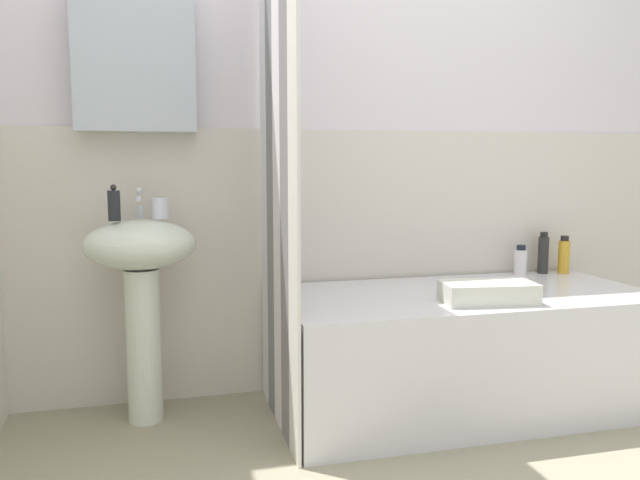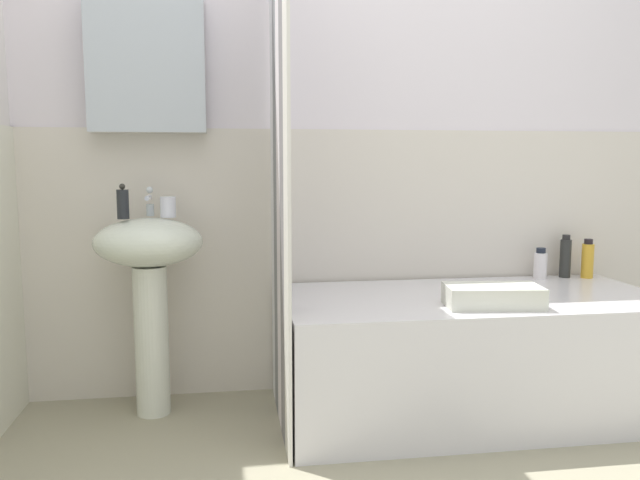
% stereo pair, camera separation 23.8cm
% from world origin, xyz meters
% --- Properties ---
extents(wall_back_tiled, '(3.60, 0.18, 2.40)m').
position_xyz_m(wall_back_tiled, '(-0.06, 1.26, 1.14)').
color(wall_back_tiled, silver).
rests_on(wall_back_tiled, ground_plane).
extents(sink, '(0.44, 0.34, 0.83)m').
position_xyz_m(sink, '(-0.98, 1.03, 0.61)').
color(sink, silver).
rests_on(sink, ground_plane).
extents(faucet, '(0.03, 0.12, 0.12)m').
position_xyz_m(faucet, '(-0.98, 1.11, 0.89)').
color(faucet, silver).
rests_on(faucet, sink).
extents(soap_dispenser, '(0.05, 0.05, 0.14)m').
position_xyz_m(soap_dispenser, '(-1.07, 1.01, 0.89)').
color(soap_dispenser, '#222429').
rests_on(soap_dispenser, sink).
extents(toothbrush_cup, '(0.06, 0.06, 0.08)m').
position_xyz_m(toothbrush_cup, '(-0.89, 1.05, 0.87)').
color(toothbrush_cup, silver).
rests_on(toothbrush_cup, sink).
extents(bathtub, '(1.58, 0.75, 0.50)m').
position_xyz_m(bathtub, '(0.35, 0.84, 0.25)').
color(bathtub, silver).
rests_on(bathtub, ground_plane).
extents(shower_curtain, '(0.01, 0.75, 2.00)m').
position_xyz_m(shower_curtain, '(-0.45, 0.84, 1.00)').
color(shower_curtain, white).
rests_on(shower_curtain, ground_plane).
extents(shampoo_bottle, '(0.06, 0.06, 0.19)m').
position_xyz_m(shampoo_bottle, '(1.04, 1.14, 0.59)').
color(shampoo_bottle, gold).
rests_on(shampoo_bottle, bathtub).
extents(body_wash_bottle, '(0.05, 0.05, 0.21)m').
position_xyz_m(body_wash_bottle, '(0.94, 1.16, 0.60)').
color(body_wash_bottle, '#2A2B29').
rests_on(body_wash_bottle, bathtub).
extents(lotion_bottle, '(0.06, 0.06, 0.15)m').
position_xyz_m(lotion_bottle, '(0.81, 1.15, 0.57)').
color(lotion_bottle, white).
rests_on(lotion_bottle, bathtub).
extents(towel_folded, '(0.38, 0.23, 0.08)m').
position_xyz_m(towel_folded, '(0.34, 0.63, 0.55)').
color(towel_folded, silver).
rests_on(towel_folded, bathtub).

